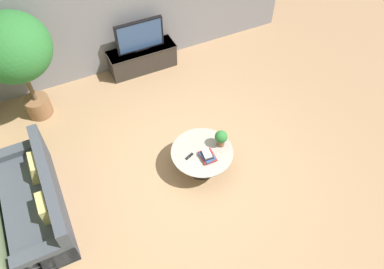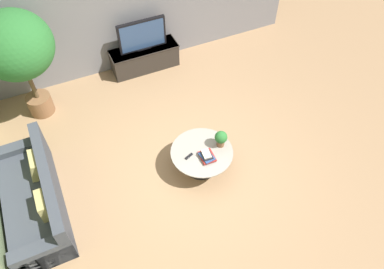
{
  "view_description": "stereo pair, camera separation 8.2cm",
  "coord_description": "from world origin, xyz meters",
  "px_view_note": "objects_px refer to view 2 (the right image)",
  "views": [
    {
      "loc": [
        -1.77,
        -3.45,
        5.42
      ],
      "look_at": [
        0.04,
        0.28,
        0.55
      ],
      "focal_mm": 35.0,
      "sensor_mm": 36.0,
      "label": 1
    },
    {
      "loc": [
        -1.69,
        -3.48,
        5.42
      ],
      "look_at": [
        0.04,
        0.28,
        0.55
      ],
      "focal_mm": 35.0,
      "sensor_mm": 36.0,
      "label": 2
    }
  ],
  "objects_px": {
    "media_console": "(145,58)",
    "coffee_table": "(202,156)",
    "potted_plant_tabletop": "(221,138)",
    "couch_by_wall": "(36,198)",
    "television": "(142,35)",
    "potted_palm_tall": "(16,48)"
  },
  "relations": [
    {
      "from": "television",
      "to": "potted_palm_tall",
      "type": "xyz_separation_m",
      "value": [
        -2.34,
        -0.42,
        0.68
      ]
    },
    {
      "from": "media_console",
      "to": "couch_by_wall",
      "type": "bearing_deg",
      "value": -136.58
    },
    {
      "from": "media_console",
      "to": "coffee_table",
      "type": "relative_size",
      "value": 1.39
    },
    {
      "from": "media_console",
      "to": "couch_by_wall",
      "type": "distance_m",
      "value": 3.82
    },
    {
      "from": "couch_by_wall",
      "to": "potted_plant_tabletop",
      "type": "bearing_deg",
      "value": 83.47
    },
    {
      "from": "media_console",
      "to": "potted_plant_tabletop",
      "type": "height_order",
      "value": "potted_plant_tabletop"
    },
    {
      "from": "media_console",
      "to": "potted_plant_tabletop",
      "type": "distance_m",
      "value": 3.02
    },
    {
      "from": "media_console",
      "to": "coffee_table",
      "type": "bearing_deg",
      "value": -90.8
    },
    {
      "from": "media_console",
      "to": "coffee_table",
      "type": "height_order",
      "value": "media_console"
    },
    {
      "from": "coffee_table",
      "to": "couch_by_wall",
      "type": "distance_m",
      "value": 2.76
    },
    {
      "from": "couch_by_wall",
      "to": "television",
      "type": "bearing_deg",
      "value": 133.41
    },
    {
      "from": "media_console",
      "to": "couch_by_wall",
      "type": "xyz_separation_m",
      "value": [
        -2.78,
        -2.63,
        0.01
      ]
    },
    {
      "from": "potted_palm_tall",
      "to": "potted_plant_tabletop",
      "type": "bearing_deg",
      "value": -44.01
    },
    {
      "from": "media_console",
      "to": "potted_palm_tall",
      "type": "bearing_deg",
      "value": -169.85
    },
    {
      "from": "couch_by_wall",
      "to": "potted_plant_tabletop",
      "type": "distance_m",
      "value": 3.12
    },
    {
      "from": "media_console",
      "to": "couch_by_wall",
      "type": "relative_size",
      "value": 0.68
    },
    {
      "from": "potted_palm_tall",
      "to": "television",
      "type": "bearing_deg",
      "value": 10.11
    },
    {
      "from": "potted_plant_tabletop",
      "to": "couch_by_wall",
      "type": "bearing_deg",
      "value": 173.47
    },
    {
      "from": "potted_palm_tall",
      "to": "coffee_table",
      "type": "bearing_deg",
      "value": -48.05
    },
    {
      "from": "coffee_table",
      "to": "couch_by_wall",
      "type": "bearing_deg",
      "value": 172.67
    },
    {
      "from": "potted_palm_tall",
      "to": "potted_plant_tabletop",
      "type": "height_order",
      "value": "potted_palm_tall"
    },
    {
      "from": "media_console",
      "to": "potted_plant_tabletop",
      "type": "xyz_separation_m",
      "value": [
        0.31,
        -2.98,
        0.34
      ]
    }
  ]
}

